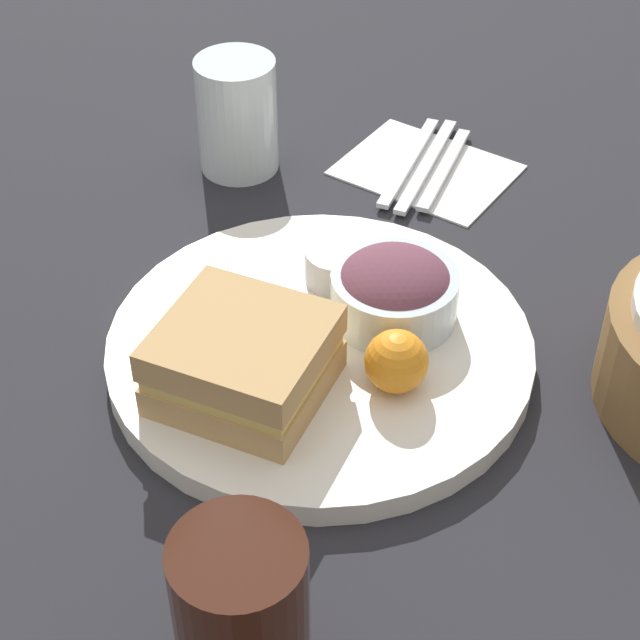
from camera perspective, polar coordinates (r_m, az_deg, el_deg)
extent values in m
plane|color=#232328|center=(0.85, 0.00, -2.03)|extent=(4.00, 4.00, 0.00)
cylinder|color=white|center=(0.84, 0.00, -1.54)|extent=(0.34, 0.34, 0.02)
cube|color=tan|center=(0.79, -4.05, -3.08)|extent=(0.13, 0.13, 0.02)
cube|color=#E5C666|center=(0.78, -4.11, -2.16)|extent=(0.13, 0.13, 0.01)
cube|color=tan|center=(0.77, -4.17, -1.21)|extent=(0.13, 0.13, 0.02)
cylinder|color=silver|center=(0.85, 3.97, 1.31)|extent=(0.10, 0.10, 0.04)
ellipsoid|color=brown|center=(0.84, 4.00, 1.82)|extent=(0.09, 0.09, 0.05)
cylinder|color=#B7B7BC|center=(0.88, 0.96, 2.95)|extent=(0.05, 0.05, 0.03)
sphere|color=orange|center=(0.78, 4.10, -2.21)|extent=(0.05, 0.05, 0.05)
cylinder|color=#38190F|center=(0.61, -4.16, -16.03)|extent=(0.07, 0.07, 0.14)
cube|color=white|center=(1.07, 5.69, 8.01)|extent=(0.12, 0.16, 0.00)
cube|color=silver|center=(1.07, 4.77, 8.42)|extent=(0.16, 0.05, 0.01)
cube|color=silver|center=(1.06, 5.70, 8.22)|extent=(0.17, 0.05, 0.01)
cube|color=silver|center=(1.06, 6.64, 8.01)|extent=(0.15, 0.05, 0.01)
cylinder|color=silver|center=(1.04, -4.44, 10.83)|extent=(0.08, 0.08, 0.11)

